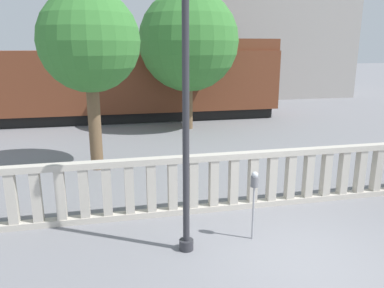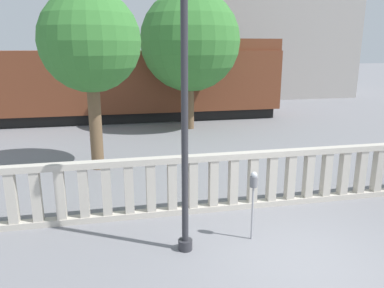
% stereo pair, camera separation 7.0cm
% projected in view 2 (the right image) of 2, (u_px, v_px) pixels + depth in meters
% --- Properties ---
extents(ground_plane, '(160.00, 160.00, 0.00)m').
position_uv_depth(ground_plane, '(302.00, 264.00, 6.72)').
color(ground_plane, slate).
extents(balustrade, '(15.26, 0.24, 1.39)m').
position_uv_depth(balustrade, '(253.00, 180.00, 8.95)').
color(balustrade, '#BCB5A8').
rests_on(balustrade, ground).
extents(lamppost, '(0.34, 0.34, 5.25)m').
position_uv_depth(lamppost, '(185.00, 91.00, 6.44)').
color(lamppost, '#2D2D33').
rests_on(lamppost, ground).
extents(parking_meter, '(0.15, 0.15, 1.43)m').
position_uv_depth(parking_meter, '(254.00, 186.00, 7.31)').
color(parking_meter, '#99999E').
rests_on(parking_meter, ground).
extents(train_near, '(22.59, 2.90, 4.23)m').
position_uv_depth(train_near, '(68.00, 85.00, 19.13)').
color(train_near, black).
rests_on(train_near, ground).
extents(train_far, '(18.45, 2.85, 4.03)m').
position_uv_depth(train_far, '(172.00, 69.00, 35.14)').
color(train_far, black).
rests_on(train_far, ground).
extents(building_block, '(12.40, 8.56, 10.68)m').
position_uv_depth(building_block, '(263.00, 28.00, 30.63)').
color(building_block, gray).
rests_on(building_block, ground).
extents(tree_left, '(4.55, 4.55, 6.33)m').
position_uv_depth(tree_left, '(190.00, 41.00, 17.00)').
color(tree_left, brown).
rests_on(tree_left, ground).
extents(tree_right, '(3.02, 3.02, 5.46)m').
position_uv_depth(tree_right, '(90.00, 43.00, 11.07)').
color(tree_right, brown).
rests_on(tree_right, ground).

